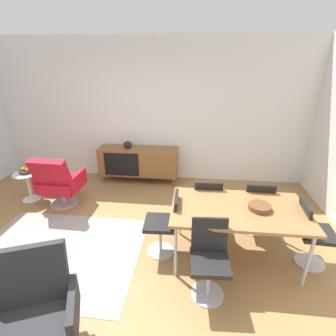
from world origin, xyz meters
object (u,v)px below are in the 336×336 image
(fruit_bowl, at_px, (25,171))
(armchair_black_shell, at_px, (31,311))
(dining_chair_far_end, at_px, (312,231))
(dining_table, at_px, (239,211))
(dining_chair_back_left, at_px, (207,202))
(dining_chair_back_right, at_px, (256,205))
(wooden_bowl_on_table, at_px, (260,207))
(vase_cobalt, at_px, (128,145))
(dining_chair_near_window, at_px, (165,222))
(side_table_round, at_px, (28,183))
(sideboard, at_px, (139,161))
(lounge_chair_red, at_px, (58,181))
(dining_chair_front_left, at_px, (209,257))

(fruit_bowl, bearing_deg, armchair_black_shell, -55.74)
(dining_chair_far_end, height_order, armchair_black_shell, armchair_black_shell)
(dining_table, height_order, dining_chair_far_end, dining_chair_far_end)
(dining_chair_back_left, xyz_separation_m, dining_chair_back_right, (0.70, -0.00, 0.00))
(dining_table, xyz_separation_m, wooden_bowl_on_table, (0.23, -0.00, 0.07))
(wooden_bowl_on_table, distance_m, armchair_black_shell, 2.48)
(dining_chair_far_end, bearing_deg, wooden_bowl_on_table, -179.50)
(vase_cobalt, distance_m, dining_chair_far_end, 3.50)
(dining_chair_near_window, bearing_deg, side_table_round, 157.02)
(sideboard, bearing_deg, dining_chair_far_end, -38.98)
(dining_chair_near_window, xyz_separation_m, dining_chair_back_left, (0.54, 0.56, 0.00))
(dining_chair_near_window, relative_size, dining_chair_back_left, 1.00)
(dining_table, xyz_separation_m, side_table_round, (-3.50, 1.11, -0.38))
(lounge_chair_red, bearing_deg, armchair_black_shell, -66.60)
(sideboard, xyz_separation_m, wooden_bowl_on_table, (1.93, -2.10, 0.33))
(vase_cobalt, distance_m, dining_chair_back_right, 2.74)
(dining_chair_far_end, xyz_separation_m, dining_chair_front_left, (-1.24, -0.56, 0.00))
(lounge_chair_red, xyz_separation_m, armchair_black_shell, (1.00, -2.32, 0.00))
(side_table_round, bearing_deg, dining_table, -17.60)
(vase_cobalt, xyz_separation_m, dining_chair_back_right, (2.25, -1.54, -0.32))
(side_table_round, distance_m, fruit_bowl, 0.23)
(dining_table, bearing_deg, dining_chair_far_end, 0.25)
(wooden_bowl_on_table, bearing_deg, vase_cobalt, 135.50)
(wooden_bowl_on_table, height_order, dining_chair_far_end, dining_chair_far_end)
(dining_chair_far_end, bearing_deg, fruit_bowl, 165.85)
(armchair_black_shell, distance_m, fruit_bowl, 2.98)
(lounge_chair_red, bearing_deg, fruit_bowl, 168.41)
(dining_chair_near_window, xyz_separation_m, dining_chair_front_left, (0.54, -0.56, 0.00))
(sideboard, height_order, vase_cobalt, vase_cobalt)
(dining_chair_far_end, height_order, dining_chair_front_left, same)
(dining_chair_front_left, height_order, side_table_round, dining_chair_front_left)
(wooden_bowl_on_table, xyz_separation_m, dining_chair_far_end, (0.65, 0.01, -0.30))
(vase_cobalt, distance_m, wooden_bowl_on_table, 2.99)
(dining_table, bearing_deg, lounge_chair_red, 161.03)
(dining_table, xyz_separation_m, dining_chair_far_end, (0.89, 0.00, -0.23))
(dining_chair_back_right, relative_size, fruit_bowl, 4.28)
(side_table_round, bearing_deg, dining_chair_front_left, -27.93)
(dining_chair_near_window, bearing_deg, dining_chair_back_right, 24.20)
(vase_cobalt, relative_size, dining_chair_near_window, 0.20)
(dining_chair_front_left, height_order, armchair_black_shell, armchair_black_shell)
(dining_chair_back_left, xyz_separation_m, armchair_black_shell, (-1.48, -1.91, -0.00))
(dining_chair_far_end, height_order, lounge_chair_red, lounge_chair_red)
(wooden_bowl_on_table, xyz_separation_m, dining_chair_near_window, (-1.12, 0.00, -0.30))
(vase_cobalt, xyz_separation_m, dining_chair_near_window, (1.01, -2.09, -0.32))
(dining_chair_back_right, bearing_deg, armchair_black_shell, -138.82)
(vase_cobalt, xyz_separation_m, dining_chair_far_end, (2.79, -2.09, -0.32))
(vase_cobalt, relative_size, armchair_black_shell, 0.18)
(dining_chair_back_left, height_order, fruit_bowl, dining_chair_back_left)
(vase_cobalt, distance_m, dining_chair_near_window, 2.35)
(dining_table, distance_m, wooden_bowl_on_table, 0.25)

